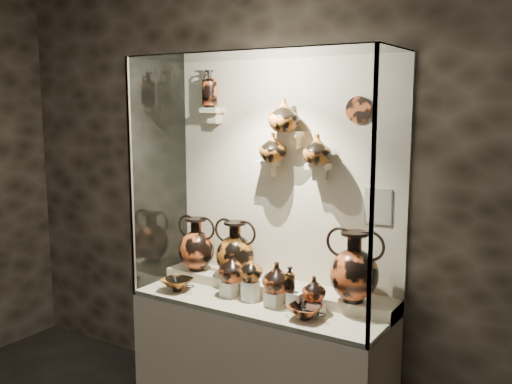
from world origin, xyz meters
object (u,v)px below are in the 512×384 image
at_px(kylix_right, 305,311).
at_px(ovoid_vase_c, 317,149).
at_px(jug_b, 251,269).
at_px(kylix_left, 177,283).
at_px(jug_e, 314,289).
at_px(ovoid_vase_b, 284,115).
at_px(ovoid_vase_a, 273,147).
at_px(amphora_right, 354,266).
at_px(lekythos_small, 290,278).
at_px(amphora_mid, 235,249).
at_px(amphora_left, 197,244).
at_px(lekythos_tall, 210,86).
at_px(jug_a, 232,267).
at_px(jug_c, 277,277).

distance_m(kylix_right, ovoid_vase_c, 1.00).
distance_m(jug_b, kylix_left, 0.56).
distance_m(jug_e, ovoid_vase_b, 1.12).
bearing_deg(ovoid_vase_a, amphora_right, -3.96).
relative_size(lekythos_small, ovoid_vase_c, 0.94).
xyz_separation_m(amphora_mid, amphora_right, (0.88, -0.02, 0.02)).
bearing_deg(kylix_left, ovoid_vase_c, 13.90).
relative_size(amphora_mid, ovoid_vase_a, 2.11).
bearing_deg(ovoid_vase_a, ovoid_vase_b, -3.11).
xyz_separation_m(amphora_left, lekythos_tall, (0.07, 0.09, 1.12)).
relative_size(amphora_mid, kylix_right, 1.56).
distance_m(amphora_left, ovoid_vase_b, 1.15).
bearing_deg(jug_a, amphora_left, 174.48).
bearing_deg(jug_b, ovoid_vase_b, 63.43).
height_order(amphora_left, kylix_left, amphora_left).
bearing_deg(kylix_left, jug_b, 4.29).
height_order(amphora_right, lekythos_tall, lekythos_tall).
bearing_deg(jug_b, jug_e, -0.89).
bearing_deg(jug_e, ovoid_vase_c, 105.00).
bearing_deg(ovoid_vase_a, ovoid_vase_c, 3.75).
relative_size(amphora_mid, lekythos_small, 2.24).
xyz_separation_m(amphora_left, ovoid_vase_b, (0.68, 0.05, 0.93)).
relative_size(amphora_mid, lekythos_tall, 1.37).
bearing_deg(ovoid_vase_b, kylix_left, -167.87).
bearing_deg(jug_c, amphora_mid, 154.28).
height_order(amphora_left, ovoid_vase_c, ovoid_vase_c).
distance_m(jug_a, jug_b, 0.15).
relative_size(lekythos_small, kylix_left, 0.68).
distance_m(lekythos_small, ovoid_vase_a, 0.86).
height_order(amphora_mid, ovoid_vase_c, ovoid_vase_c).
bearing_deg(amphora_right, ovoid_vase_a, 176.30).
relative_size(jug_b, jug_e, 1.05).
height_order(jug_a, kylix_left, jug_a).
relative_size(lekythos_small, ovoid_vase_b, 0.85).
xyz_separation_m(amphora_right, kylix_right, (-0.20, -0.26, -0.24)).
bearing_deg(amphora_right, jug_a, -165.28).
distance_m(kylix_left, kylix_right, 0.98).
height_order(jug_b, ovoid_vase_a, ovoid_vase_a).
relative_size(amphora_mid, amphora_right, 0.91).
relative_size(ovoid_vase_a, ovoid_vase_c, 0.99).
bearing_deg(jug_e, jug_c, 170.68).
relative_size(jug_b, lekythos_tall, 0.55).
xyz_separation_m(jug_e, lekythos_tall, (-0.96, 0.26, 1.23)).
relative_size(amphora_left, jug_e, 2.52).
xyz_separation_m(amphora_mid, jug_e, (0.69, -0.16, -0.11)).
distance_m(ovoid_vase_a, ovoid_vase_c, 0.32).
distance_m(lekythos_tall, ovoid_vase_a, 0.66).
relative_size(lekythos_small, lekythos_tall, 0.61).
xyz_separation_m(lekythos_small, kylix_right, (0.15, -0.08, -0.16)).
bearing_deg(amphora_mid, lekythos_tall, -179.84).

